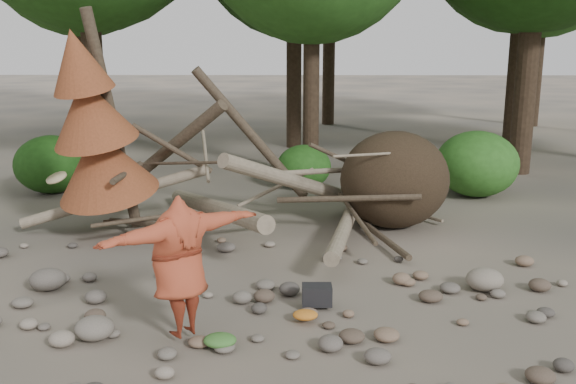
{
  "coord_description": "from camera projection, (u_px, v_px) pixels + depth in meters",
  "views": [
    {
      "loc": [
        0.64,
        -8.38,
        3.77
      ],
      "look_at": [
        0.49,
        1.5,
        1.4
      ],
      "focal_mm": 40.0,
      "sensor_mm": 36.0,
      "label": 1
    }
  ],
  "objects": [
    {
      "name": "boulder_mid_left",
      "position": [
        48.0,
        279.0,
        9.85
      ],
      "size": [
        0.56,
        0.5,
        0.34
      ],
      "primitive_type": "ellipsoid",
      "color": "#5F5850",
      "rests_on": "ground"
    },
    {
      "name": "boulder_front_left",
      "position": [
        94.0,
        328.0,
        8.22
      ],
      "size": [
        0.51,
        0.46,
        0.31
      ],
      "primitive_type": "ellipsoid",
      "color": "slate",
      "rests_on": "ground"
    },
    {
      "name": "frisbee_thrower",
      "position": [
        179.0,
        266.0,
        8.03
      ],
      "size": [
        2.86,
        1.92,
        2.02
      ],
      "color": "#AB4126",
      "rests_on": "ground"
    },
    {
      "name": "backpack",
      "position": [
        317.0,
        299.0,
        9.18
      ],
      "size": [
        0.43,
        0.29,
        0.28
      ],
      "primitive_type": "cube",
      "rotation": [
        0.0,
        0.0,
        0.02
      ],
      "color": "black",
      "rests_on": "ground"
    },
    {
      "name": "deadfall_pile",
      "position": [
        366.0,
        182.0,
        12.9
      ],
      "size": [
        8.55,
        5.24,
        3.3
      ],
      "color": "#332619",
      "rests_on": "ground"
    },
    {
      "name": "bush_mid",
      "position": [
        304.0,
        167.0,
        16.48
      ],
      "size": [
        1.4,
        1.4,
        1.12
      ],
      "primitive_type": "ellipsoid",
      "color": "#265D1B",
      "rests_on": "ground"
    },
    {
      "name": "ground",
      "position": [
        252.0,
        313.0,
        9.03
      ],
      "size": [
        120.0,
        120.0,
        0.0
      ],
      "primitive_type": "plane",
      "color": "#514C44",
      "rests_on": "ground"
    },
    {
      "name": "cloth_orange",
      "position": [
        305.0,
        318.0,
        8.72
      ],
      "size": [
        0.34,
        0.28,
        0.13
      ],
      "primitive_type": "ellipsoid",
      "color": "#B8691F",
      "rests_on": "ground"
    },
    {
      "name": "cloth_green",
      "position": [
        220.0,
        344.0,
        7.96
      ],
      "size": [
        0.41,
        0.34,
        0.15
      ],
      "primitive_type": "ellipsoid",
      "color": "#3B712D",
      "rests_on": "ground"
    },
    {
      "name": "bush_left",
      "position": [
        51.0,
        164.0,
        15.95
      ],
      "size": [
        1.8,
        1.8,
        1.44
      ],
      "primitive_type": "ellipsoid",
      "color": "#1D4913",
      "rests_on": "ground"
    },
    {
      "name": "dead_conifer",
      "position": [
        95.0,
        130.0,
        11.87
      ],
      "size": [
        2.06,
        2.16,
        4.35
      ],
      "color": "#4C3F30",
      "rests_on": "ground"
    },
    {
      "name": "bush_right",
      "position": [
        477.0,
        164.0,
        15.58
      ],
      "size": [
        2.0,
        2.0,
        1.6
      ],
      "primitive_type": "ellipsoid",
      "color": "#306E22",
      "rests_on": "ground"
    },
    {
      "name": "boulder_mid_right",
      "position": [
        485.0,
        279.0,
        9.83
      ],
      "size": [
        0.57,
        0.52,
        0.34
      ],
      "primitive_type": "ellipsoid",
      "color": "gray",
      "rests_on": "ground"
    }
  ]
}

